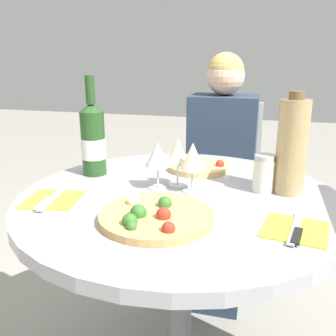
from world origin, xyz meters
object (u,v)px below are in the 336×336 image
(pizza_large, at_px, (155,216))
(tall_carafe, at_px, (292,147))
(wine_bottle, at_px, (93,139))
(chair_behind_diner, at_px, (222,194))
(seated_diner, at_px, (219,189))
(dining_table, at_px, (180,229))

(pizza_large, bearing_deg, tall_carafe, 41.71)
(wine_bottle, xyz_separation_m, tall_carafe, (0.66, -0.02, 0.02))
(chair_behind_diner, bearing_deg, tall_carafe, 111.08)
(pizza_large, relative_size, wine_bottle, 0.86)
(chair_behind_diner, relative_size, tall_carafe, 2.98)
(seated_diner, height_order, wine_bottle, seated_diner)
(chair_behind_diner, distance_m, pizza_large, 1.07)
(chair_behind_diner, bearing_deg, wine_bottle, 61.53)
(pizza_large, bearing_deg, dining_table, 84.05)
(dining_table, distance_m, seated_diner, 0.69)
(pizza_large, bearing_deg, seated_diner, 86.16)
(pizza_large, distance_m, wine_bottle, 0.47)
(dining_table, xyz_separation_m, pizza_large, (-0.02, -0.20, 0.13))
(wine_bottle, height_order, tall_carafe, wine_bottle)
(pizza_large, xyz_separation_m, tall_carafe, (0.34, 0.30, 0.13))
(pizza_large, relative_size, tall_carafe, 0.96)
(wine_bottle, bearing_deg, dining_table, -20.25)
(seated_diner, distance_m, wine_bottle, 0.76)
(dining_table, relative_size, seated_diner, 0.84)
(dining_table, bearing_deg, pizza_large, -95.95)
(tall_carafe, bearing_deg, wine_bottle, 178.10)
(seated_diner, xyz_separation_m, pizza_large, (-0.06, -0.88, 0.23))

